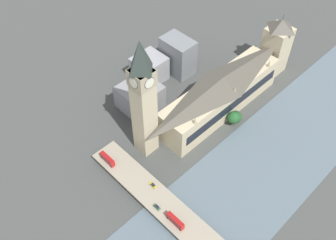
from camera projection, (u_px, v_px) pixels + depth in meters
ground_plane at (227, 127)px, 244.03m from camera, size 600.00×600.00×0.00m
river_water at (272, 158)px, 226.90m from camera, size 59.35×360.00×0.30m
parliament_hall at (221, 94)px, 243.90m from camera, size 22.49×95.12×28.54m
clock_tower at (143, 98)px, 200.79m from camera, size 11.93×11.93×80.56m
victoria_tower at (276, 46)px, 266.20m from camera, size 16.10×16.10×47.27m
road_bridge at (193, 232)px, 191.63m from camera, size 150.71×16.31×4.18m
double_decker_bus_mid at (107, 159)px, 218.17m from camera, size 11.01×2.62×5.01m
double_decker_bus_rear at (175, 221)px, 192.32m from camera, size 11.21×2.61×4.64m
car_northbound_tail at (153, 185)px, 208.69m from camera, size 4.41×1.86×1.38m
car_southbound_tail at (157, 207)px, 199.65m from camera, size 4.25×1.80×1.41m
city_block_west at (140, 97)px, 250.34m from camera, size 24.13×25.70×17.13m
city_block_center at (178, 56)px, 271.17m from camera, size 23.78×16.06×27.58m
city_block_east at (149, 69)px, 268.26m from camera, size 20.05×21.24×18.76m
tree_embankment_near at (236, 117)px, 241.70m from camera, size 8.15×8.15×10.02m
tree_embankment_mid at (233, 118)px, 240.44m from camera, size 8.09×8.09×10.63m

